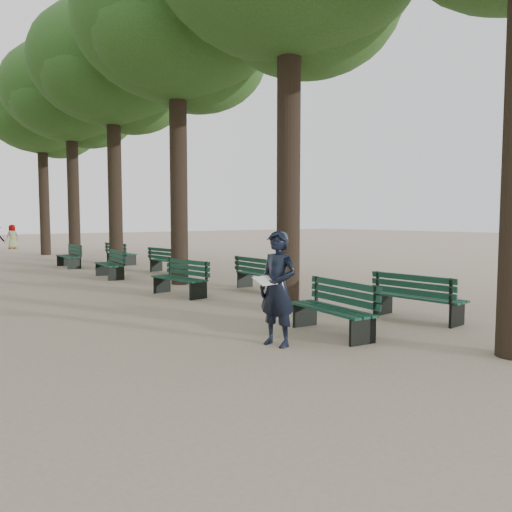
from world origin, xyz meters
TOP-DOWN VIEW (x-y plane):
  - ground at (0.00, 0.00)m, footprint 120.00×120.00m
  - tree_central_2 at (1.50, 8.00)m, footprint 6.00×6.00m
  - tree_central_3 at (1.50, 13.00)m, footprint 6.00×6.00m
  - tree_central_4 at (1.50, 18.00)m, footprint 6.00×6.00m
  - tree_central_5 at (1.50, 23.00)m, footprint 6.00×6.00m
  - bench_left_0 at (0.37, 0.56)m, footprint 0.79×1.86m
  - bench_left_1 at (0.37, 5.95)m, footprint 0.80×1.86m
  - bench_left_2 at (0.37, 10.79)m, footprint 0.74×1.85m
  - bench_left_3 at (0.37, 15.22)m, footprint 0.61×1.81m
  - bench_right_0 at (2.63, 0.39)m, footprint 0.71×1.84m
  - bench_right_1 at (2.63, 5.44)m, footprint 0.64×1.82m
  - bench_right_2 at (2.63, 10.94)m, footprint 0.79×1.86m
  - bench_right_3 at (2.63, 15.32)m, footprint 0.78×1.86m
  - man_with_map at (-0.83, 0.57)m, footprint 0.69×0.79m
  - pedestrian_d at (1.23, 29.90)m, footprint 0.82×0.50m
  - pedestrian_c at (5.71, 23.67)m, footprint 1.07×0.83m

SIDE VIEW (x-z plane):
  - ground at x=0.00m, z-range 0.00..0.00m
  - bench_left_0 at x=0.37m, z-range -0.19..0.73m
  - bench_left_1 at x=0.37m, z-range -0.19..0.73m
  - bench_left_2 at x=0.37m, z-range -0.19..0.73m
  - bench_left_3 at x=0.37m, z-range -0.19..0.73m
  - bench_right_0 at x=2.63m, z-range -0.19..0.73m
  - bench_right_1 at x=2.63m, z-range -0.19..0.73m
  - bench_right_2 at x=2.63m, z-range -0.19..0.73m
  - bench_right_3 at x=2.63m, z-range -0.19..0.73m
  - pedestrian_d at x=1.23m, z-range 0.00..1.57m
  - pedestrian_c at x=5.71m, z-range 0.00..1.76m
  - man_with_map at x=-0.83m, z-range 0.00..1.81m
  - tree_central_2 at x=1.50m, z-range 2.68..12.63m
  - tree_central_3 at x=1.50m, z-range 2.68..12.63m
  - tree_central_4 at x=1.50m, z-range 2.68..12.63m
  - tree_central_5 at x=1.50m, z-range 2.68..12.63m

